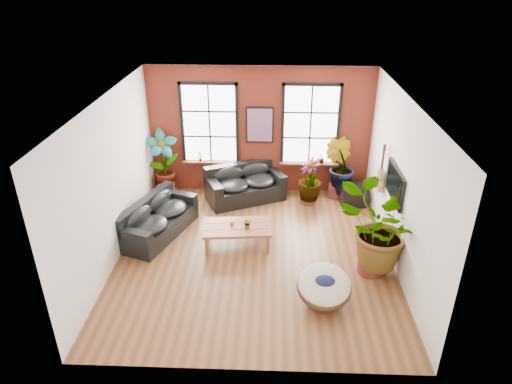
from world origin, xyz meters
TOP-DOWN VIEW (x-y plane):
  - room at (0.00, 0.15)m, footprint 6.04×6.54m
  - sofa_back at (-0.39, 2.67)m, footprint 2.28×1.76m
  - sofa_left at (-2.37, 0.77)m, footprint 1.61×2.37m
  - coffee_table at (-0.43, 0.37)m, footprint 1.60×1.01m
  - papasan_chair at (1.36, -1.61)m, footprint 1.04×1.06m
  - poster at (0.00, 3.18)m, footprint 0.74×0.06m
  - tv_wall_unit at (2.93, 0.60)m, footprint 0.13×1.86m
  - media_box at (2.52, 2.46)m, footprint 0.71×0.61m
  - pot_back_left at (-2.59, 2.84)m, footprint 0.63×0.63m
  - pot_back_right at (2.16, 2.90)m, footprint 0.59×0.59m
  - pot_right_wall at (2.46, -0.55)m, footprint 0.65×0.65m
  - pot_mid at (1.34, 2.49)m, footprint 0.47×0.47m
  - floor_plant_back_left at (-2.62, 2.83)m, footprint 1.08×0.93m
  - floor_plant_back_right at (2.16, 2.90)m, footprint 1.07×1.04m
  - floor_plant_right_wall at (2.50, -0.58)m, footprint 1.87×1.72m
  - floor_plant_mid at (1.35, 2.45)m, footprint 0.84×0.84m
  - table_plant at (-0.18, 0.31)m, footprint 0.24×0.22m
  - sill_plant_left at (-1.65, 3.13)m, footprint 0.17×0.17m
  - sill_plant_right at (1.70, 3.13)m, footprint 0.19×0.19m

SIDE VIEW (x-z plane):
  - pot_mid at x=1.34m, z-range 0.00..0.32m
  - pot_back_left at x=-2.59m, z-range 0.00..0.35m
  - pot_back_right at x=2.16m, z-range 0.00..0.36m
  - pot_right_wall at x=2.46m, z-range 0.00..0.42m
  - media_box at x=2.52m, z-range 0.00..0.55m
  - sofa_left at x=-2.37m, z-range -0.04..0.83m
  - papasan_chair at x=1.36m, z-range 0.01..0.78m
  - sofa_back at x=-0.39m, z-range -0.04..0.90m
  - coffee_table at x=-0.43m, z-range 0.14..0.73m
  - table_plant at x=-0.18m, z-range 0.49..0.72m
  - floor_plant_mid at x=1.35m, z-range 0.14..1.31m
  - floor_plant_back_right at x=2.16m, z-range 0.15..1.67m
  - floor_plant_back_left at x=-2.62m, z-range 0.15..1.87m
  - sill_plant_left at x=-1.65m, z-range 0.90..1.17m
  - sill_plant_right at x=1.70m, z-range 0.90..1.17m
  - floor_plant_right_wall at x=2.50m, z-range 0.16..1.92m
  - tv_wall_unit at x=2.93m, z-range 0.94..2.14m
  - room at x=0.00m, z-range -0.02..3.52m
  - poster at x=0.00m, z-range 1.46..2.44m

